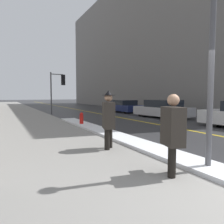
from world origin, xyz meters
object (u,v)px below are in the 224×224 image
object	(u,v)px
pedestrian_in_fedora	(108,117)
fire_hydrant	(81,119)
lamp_post	(212,47)
parked_car_navy	(123,106)
pedestrian_nearside	(172,131)
parked_car_silver	(162,109)
traffic_light_near	(59,84)

from	to	relation	value
pedestrian_in_fedora	fire_hydrant	bearing A→B (deg)	-172.84
lamp_post	parked_car_navy	xyz separation A→B (m)	(6.56, 14.95, -2.02)
pedestrian_nearside	parked_car_silver	xyz separation A→B (m)	(7.32, 8.98, -0.30)
parked_car_navy	parked_car_silver	bearing A→B (deg)	176.59
lamp_post	pedestrian_nearside	xyz separation A→B (m)	(-0.89, 0.12, -1.67)
pedestrian_nearside	pedestrian_in_fedora	distance (m)	2.48
lamp_post	parked_car_navy	world-z (taller)	lamp_post
pedestrian_nearside	parked_car_navy	xyz separation A→B (m)	(7.46, 14.82, -0.35)
parked_car_navy	fire_hydrant	distance (m)	9.88
pedestrian_nearside	parked_car_silver	world-z (taller)	pedestrian_nearside
traffic_light_near	pedestrian_in_fedora	bearing A→B (deg)	-106.67
lamp_post	traffic_light_near	bearing A→B (deg)	87.67
traffic_light_near	pedestrian_in_fedora	distance (m)	13.34
lamp_post	pedestrian_in_fedora	xyz separation A→B (m)	(-1.07, 2.60, -1.62)
pedestrian_in_fedora	parked_car_silver	xyz separation A→B (m)	(7.50, 6.50, -0.35)
lamp_post	pedestrian_nearside	bearing A→B (deg)	172.19
traffic_light_near	parked_car_silver	world-z (taller)	traffic_light_near
parked_car_silver	fire_hydrant	distance (m)	6.72
lamp_post	traffic_light_near	distance (m)	15.75
pedestrian_in_fedora	parked_car_navy	size ratio (longest dim) A/B	0.39
parked_car_silver	fire_hydrant	size ratio (longest dim) A/B	6.33
pedestrian_in_fedora	parked_car_silver	world-z (taller)	pedestrian_in_fedora
pedestrian_nearside	fire_hydrant	world-z (taller)	pedestrian_nearside
pedestrian_nearside	pedestrian_in_fedora	world-z (taller)	pedestrian_in_fedora
parked_car_navy	fire_hydrant	world-z (taller)	parked_car_navy
pedestrian_nearside	fire_hydrant	size ratio (longest dim) A/B	2.30
lamp_post	fire_hydrant	distance (m)	8.00
traffic_light_near	pedestrian_nearside	size ratio (longest dim) A/B	2.18
pedestrian_in_fedora	pedestrian_nearside	bearing A→B (deg)	21.56
lamp_post	pedestrian_in_fedora	size ratio (longest dim) A/B	2.43
lamp_post	traffic_light_near	xyz separation A→B (m)	(0.64, 15.73, -0.03)
parked_car_silver	lamp_post	bearing A→B (deg)	138.82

